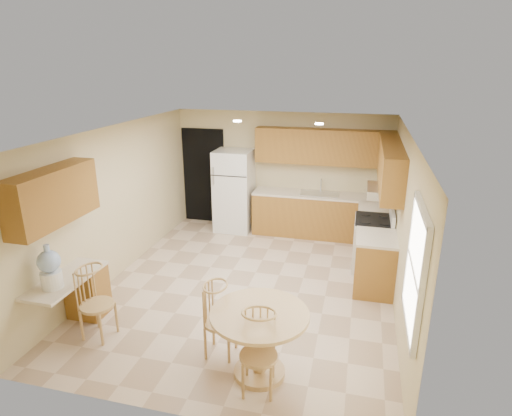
% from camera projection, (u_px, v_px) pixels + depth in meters
% --- Properties ---
extents(floor, '(5.50, 5.50, 0.00)m').
position_uv_depth(floor, '(248.00, 286.00, 6.92)').
color(floor, '#CEB396').
rests_on(floor, ground).
extents(ceiling, '(4.50, 5.50, 0.02)m').
position_uv_depth(ceiling, '(247.00, 132.00, 6.11)').
color(ceiling, white).
rests_on(ceiling, wall_back).
extents(wall_back, '(4.50, 0.02, 2.50)m').
position_uv_depth(wall_back, '(282.00, 172.00, 9.04)').
color(wall_back, '#D0BA8C').
rests_on(wall_back, floor).
extents(wall_front, '(4.50, 0.02, 2.50)m').
position_uv_depth(wall_front, '(171.00, 309.00, 3.99)').
color(wall_front, '#D0BA8C').
rests_on(wall_front, floor).
extents(wall_left, '(0.02, 5.50, 2.50)m').
position_uv_depth(wall_left, '(116.00, 203.00, 7.03)').
color(wall_left, '#D0BA8C').
rests_on(wall_left, floor).
extents(wall_right, '(0.02, 5.50, 2.50)m').
position_uv_depth(wall_right, '(402.00, 227.00, 6.00)').
color(wall_right, '#D0BA8C').
rests_on(wall_right, floor).
extents(doorway, '(0.90, 0.02, 2.10)m').
position_uv_depth(doorway, '(204.00, 176.00, 9.49)').
color(doorway, black).
rests_on(doorway, floor).
extents(base_cab_back, '(2.75, 0.60, 0.87)m').
position_uv_depth(base_cab_back, '(320.00, 216.00, 8.83)').
color(base_cab_back, '#9D6B28').
rests_on(base_cab_back, floor).
extents(counter_back, '(2.75, 0.63, 0.04)m').
position_uv_depth(counter_back, '(321.00, 195.00, 8.68)').
color(counter_back, beige).
rests_on(counter_back, base_cab_back).
extents(base_cab_right_a, '(0.60, 0.59, 0.87)m').
position_uv_depth(base_cab_right_a, '(374.00, 231.00, 8.03)').
color(base_cab_right_a, '#9D6B28').
rests_on(base_cab_right_a, floor).
extents(counter_right_a, '(0.63, 0.59, 0.04)m').
position_uv_depth(counter_right_a, '(376.00, 208.00, 7.89)').
color(counter_right_a, beige).
rests_on(counter_right_a, base_cab_right_a).
extents(base_cab_right_b, '(0.60, 0.80, 0.87)m').
position_uv_depth(base_cab_right_b, '(375.00, 265.00, 6.70)').
color(base_cab_right_b, '#9D6B28').
rests_on(base_cab_right_b, floor).
extents(counter_right_b, '(0.63, 0.80, 0.04)m').
position_uv_depth(counter_right_b, '(377.00, 238.00, 6.55)').
color(counter_right_b, beige).
rests_on(counter_right_b, base_cab_right_b).
extents(upper_cab_back, '(2.75, 0.33, 0.70)m').
position_uv_depth(upper_cab_back, '(324.00, 147.00, 8.49)').
color(upper_cab_back, '#9D6B28').
rests_on(upper_cab_back, wall_back).
extents(upper_cab_right, '(0.33, 2.42, 0.70)m').
position_uv_depth(upper_cab_right, '(390.00, 165.00, 6.95)').
color(upper_cab_right, '#9D6B28').
rests_on(upper_cab_right, wall_right).
extents(upper_cab_left, '(0.33, 1.40, 0.70)m').
position_uv_depth(upper_cab_left, '(53.00, 197.00, 5.33)').
color(upper_cab_left, '#9D6B28').
rests_on(upper_cab_left, wall_left).
extents(sink, '(0.78, 0.44, 0.01)m').
position_uv_depth(sink, '(320.00, 194.00, 8.68)').
color(sink, silver).
rests_on(sink, counter_back).
extents(range_hood, '(0.50, 0.76, 0.14)m').
position_uv_depth(range_hood, '(382.00, 191.00, 7.08)').
color(range_hood, silver).
rests_on(range_hood, upper_cab_right).
extents(desk_pedestal, '(0.48, 0.42, 0.72)m').
position_uv_depth(desk_pedestal, '(88.00, 292.00, 6.05)').
color(desk_pedestal, '#9D6B28').
rests_on(desk_pedestal, floor).
extents(desk_top, '(0.50, 1.20, 0.04)m').
position_uv_depth(desk_top, '(66.00, 280.00, 5.58)').
color(desk_top, beige).
rests_on(desk_top, desk_pedestal).
extents(window, '(0.06, 1.12, 1.30)m').
position_uv_depth(window, '(416.00, 269.00, 4.22)').
color(window, white).
rests_on(window, wall_right).
extents(can_light_a, '(0.14, 0.14, 0.02)m').
position_uv_depth(can_light_a, '(237.00, 121.00, 7.34)').
color(can_light_a, white).
rests_on(can_light_a, ceiling).
extents(can_light_b, '(0.14, 0.14, 0.02)m').
position_uv_depth(can_light_b, '(319.00, 124.00, 7.01)').
color(can_light_b, white).
rests_on(can_light_b, ceiling).
extents(refrigerator, '(0.76, 0.74, 1.73)m').
position_uv_depth(refrigerator, '(234.00, 191.00, 9.06)').
color(refrigerator, white).
rests_on(refrigerator, floor).
extents(stove, '(0.65, 0.76, 1.09)m').
position_uv_depth(stove, '(373.00, 243.00, 7.41)').
color(stove, white).
rests_on(stove, floor).
extents(dining_table, '(1.11, 1.11, 0.82)m').
position_uv_depth(dining_table, '(260.00, 335.00, 4.80)').
color(dining_table, tan).
rests_on(dining_table, floor).
extents(chair_table_a, '(0.42, 0.53, 0.94)m').
position_uv_depth(chair_table_a, '(218.00, 317.00, 5.06)').
color(chair_table_a, tan).
rests_on(chair_table_a, floor).
extents(chair_table_b, '(0.42, 0.42, 0.94)m').
position_uv_depth(chair_table_b, '(256.00, 351.00, 4.47)').
color(chair_table_b, tan).
rests_on(chair_table_b, floor).
extents(chair_desk, '(0.43, 0.56, 0.97)m').
position_uv_depth(chair_desk, '(92.00, 300.00, 5.39)').
color(chair_desk, tan).
rests_on(chair_desk, floor).
extents(water_crock, '(0.28, 0.28, 0.58)m').
position_uv_depth(water_crock, '(50.00, 269.00, 5.26)').
color(water_crock, white).
rests_on(water_crock, desk_top).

